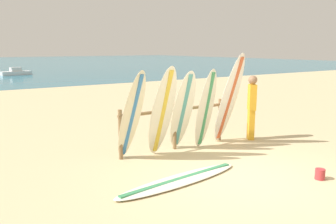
# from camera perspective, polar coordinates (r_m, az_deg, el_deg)

# --- Properties ---
(ground_plane) EXTENTS (120.00, 120.00, 0.00)m
(ground_plane) POSITION_cam_1_polar(r_m,az_deg,el_deg) (7.00, 12.60, -10.63)
(ground_plane) COLOR #D3BC8C
(surfboard_rack) EXTENTS (3.06, 0.09, 1.14)m
(surfboard_rack) POSITION_cam_1_polar(r_m,az_deg,el_deg) (8.59, 1.11, -1.26)
(surfboard_rack) COLOR olive
(surfboard_rack) RESTS_ON ground
(surfboard_leaning_far_left) EXTENTS (0.59, 0.96, 2.06)m
(surfboard_leaning_far_left) POSITION_cam_1_polar(r_m,az_deg,el_deg) (7.60, -5.99, -0.66)
(surfboard_leaning_far_left) COLOR beige
(surfboard_leaning_far_left) RESTS_ON ground
(surfboard_leaning_left) EXTENTS (0.57, 0.84, 2.13)m
(surfboard_leaning_left) POSITION_cam_1_polar(r_m,az_deg,el_deg) (7.83, -0.95, -0.03)
(surfboard_leaning_left) COLOR silver
(surfboard_leaning_left) RESTS_ON ground
(surfboard_leaning_center_left) EXTENTS (0.65, 0.95, 2.00)m
(surfboard_leaning_center_left) POSITION_cam_1_polar(r_m,az_deg,el_deg) (8.37, 2.39, 0.19)
(surfboard_leaning_center_left) COLOR white
(surfboard_leaning_center_left) RESTS_ON ground
(surfboard_leaning_center) EXTENTS (0.64, 0.60, 2.01)m
(surfboard_leaning_center) POSITION_cam_1_polar(r_m,az_deg,el_deg) (8.63, 6.17, 0.50)
(surfboard_leaning_center) COLOR silver
(surfboard_leaning_center) RESTS_ON ground
(surfboard_leaning_center_right) EXTENTS (0.59, 0.91, 2.38)m
(surfboard_leaning_center_right) POSITION_cam_1_polar(r_m,az_deg,el_deg) (9.04, 9.93, 2.05)
(surfboard_leaning_center_right) COLOR white
(surfboard_leaning_center_right) RESTS_ON ground
(surfboard_lying_on_sand) EXTENTS (2.91, 0.79, 0.08)m
(surfboard_lying_on_sand) POSITION_cam_1_polar(r_m,az_deg,el_deg) (6.70, 1.97, -11.04)
(surfboard_lying_on_sand) COLOR white
(surfboard_lying_on_sand) RESTS_ON ground
(beachgoer_standing) EXTENTS (0.30, 0.33, 1.76)m
(beachgoer_standing) POSITION_cam_1_polar(r_m,az_deg,el_deg) (9.72, 13.52, 1.17)
(beachgoer_standing) COLOR gold
(beachgoer_standing) RESTS_ON ground
(small_boat_offshore) EXTENTS (2.76, 1.27, 0.71)m
(small_boat_offshore) POSITION_cam_1_polar(r_m,az_deg,el_deg) (35.23, -23.59, 5.96)
(small_boat_offshore) COLOR silver
(small_boat_offshore) RESTS_ON ocean_water
(sand_bucket) EXTENTS (0.19, 0.19, 0.21)m
(sand_bucket) POSITION_cam_1_polar(r_m,az_deg,el_deg) (7.38, 23.58, -9.29)
(sand_bucket) COLOR #B73338
(sand_bucket) RESTS_ON ground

